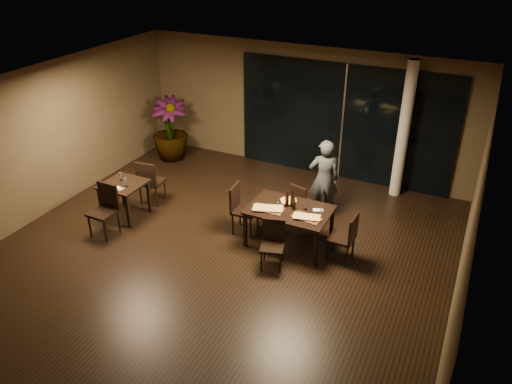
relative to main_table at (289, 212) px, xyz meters
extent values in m
plane|color=black|center=(-1.00, -0.80, -0.68)|extent=(8.00, 8.00, 0.00)
cube|color=#4D3F29|center=(-1.00, 3.25, 0.82)|extent=(8.00, 0.10, 3.00)
cube|color=#4D3F29|center=(-1.00, -4.85, 0.82)|extent=(8.00, 0.10, 3.00)
cube|color=#4D3F29|center=(-5.05, -0.80, 0.82)|extent=(0.10, 8.00, 3.00)
cube|color=#4D3F29|center=(3.05, -0.80, 0.82)|extent=(0.10, 8.00, 3.00)
cube|color=silver|center=(-1.00, -0.80, 2.34)|extent=(8.00, 8.00, 0.04)
cube|color=black|center=(0.00, 3.16, 0.67)|extent=(5.00, 0.06, 2.70)
cylinder|color=silver|center=(1.40, 2.85, 0.82)|extent=(0.24, 0.24, 3.00)
cube|color=black|center=(0.00, 0.00, 0.05)|extent=(1.50, 1.00, 0.04)
cube|color=black|center=(-0.69, -0.44, -0.32)|extent=(0.06, 0.06, 0.71)
cube|color=black|center=(0.69, -0.44, -0.32)|extent=(0.06, 0.06, 0.71)
cube|color=black|center=(-0.69, 0.44, -0.32)|extent=(0.06, 0.06, 0.71)
cube|color=black|center=(0.69, 0.44, -0.32)|extent=(0.06, 0.06, 0.71)
cube|color=black|center=(-3.40, -0.50, 0.05)|extent=(0.80, 0.80, 0.04)
cube|color=black|center=(-3.74, -0.84, -0.32)|extent=(0.06, 0.06, 0.71)
cube|color=black|center=(-3.06, -0.84, -0.32)|extent=(0.06, 0.06, 0.71)
cube|color=black|center=(-3.74, -0.16, -0.32)|extent=(0.06, 0.06, 0.71)
cube|color=black|center=(-3.06, -0.16, -0.32)|extent=(0.06, 0.06, 0.71)
cube|color=black|center=(-0.07, 0.89, -0.27)|extent=(0.49, 0.49, 0.04)
cylinder|color=black|center=(0.13, 1.00, -0.47)|extent=(0.03, 0.03, 0.40)
cylinder|color=black|center=(-0.18, 1.09, -0.47)|extent=(0.03, 0.03, 0.40)
cylinder|color=black|center=(0.04, 0.69, -0.47)|extent=(0.03, 0.03, 0.40)
cylinder|color=black|center=(-0.26, 0.78, -0.47)|extent=(0.03, 0.03, 0.40)
cube|color=black|center=(-0.11, 0.72, -0.05)|extent=(0.39, 0.14, 0.45)
cube|color=black|center=(0.01, -0.80, -0.27)|extent=(0.49, 0.49, 0.05)
cylinder|color=black|center=(-0.10, -1.00, -0.47)|extent=(0.03, 0.03, 0.41)
cylinder|color=black|center=(0.22, -0.91, -0.47)|extent=(0.03, 0.03, 0.41)
cylinder|color=black|center=(-0.19, -0.68, -0.47)|extent=(0.03, 0.03, 0.41)
cylinder|color=black|center=(0.13, -0.59, -0.47)|extent=(0.03, 0.03, 0.41)
cube|color=black|center=(-0.04, -0.62, -0.04)|extent=(0.40, 0.14, 0.45)
cube|color=black|center=(-0.92, 0.02, -0.21)|extent=(0.49, 0.49, 0.05)
cylinder|color=black|center=(-0.72, -0.15, -0.44)|extent=(0.04, 0.04, 0.47)
cylinder|color=black|center=(-0.75, 0.22, -0.44)|extent=(0.04, 0.04, 0.47)
cylinder|color=black|center=(-1.09, -0.18, -0.44)|extent=(0.04, 0.04, 0.47)
cylinder|color=black|center=(-1.13, 0.19, -0.44)|extent=(0.04, 0.04, 0.47)
cube|color=black|center=(-1.13, 0.00, 0.05)|extent=(0.08, 0.46, 0.52)
cube|color=black|center=(1.03, -0.06, -0.23)|extent=(0.45, 0.45, 0.05)
cylinder|color=black|center=(0.86, 0.13, -0.45)|extent=(0.04, 0.04, 0.44)
cylinder|color=black|center=(0.84, -0.23, -0.45)|extent=(0.04, 0.04, 0.44)
cylinder|color=black|center=(1.21, 0.11, -0.45)|extent=(0.04, 0.04, 0.44)
cylinder|color=black|center=(1.19, -0.24, -0.45)|extent=(0.04, 0.04, 0.44)
cube|color=black|center=(1.22, -0.07, 0.02)|extent=(0.06, 0.44, 0.49)
cube|color=black|center=(-3.26, 0.23, -0.20)|extent=(0.52, 0.52, 0.05)
cylinder|color=black|center=(-3.09, 0.44, -0.44)|extent=(0.04, 0.04, 0.47)
cylinder|color=black|center=(-3.47, 0.39, -0.44)|extent=(0.04, 0.04, 0.47)
cylinder|color=black|center=(-3.05, 0.06, -0.44)|extent=(0.04, 0.04, 0.47)
cylinder|color=black|center=(-3.42, 0.02, -0.44)|extent=(0.04, 0.04, 0.47)
cube|color=black|center=(-3.23, 0.02, 0.06)|extent=(0.47, 0.10, 0.53)
cube|color=black|center=(-3.33, -1.24, -0.19)|extent=(0.49, 0.49, 0.05)
cylinder|color=black|center=(-3.53, -1.43, -0.43)|extent=(0.04, 0.04, 0.48)
cylinder|color=black|center=(-3.15, -1.44, -0.43)|extent=(0.04, 0.04, 0.48)
cylinder|color=black|center=(-3.52, -1.04, -0.43)|extent=(0.04, 0.04, 0.48)
cylinder|color=black|center=(-3.13, -1.06, -0.43)|extent=(0.04, 0.04, 0.48)
cube|color=black|center=(-3.33, -1.03, 0.07)|extent=(0.47, 0.06, 0.54)
imported|color=#313336|center=(0.23, 1.24, 0.17)|extent=(0.68, 0.58, 1.68)
imported|color=#1D4717|center=(-4.19, 2.32, 0.12)|extent=(1.21, 1.21, 1.58)
cube|color=#442E15|center=(-0.35, -0.19, 0.08)|extent=(0.58, 0.31, 0.01)
cube|color=#4B2A18|center=(0.40, -0.17, 0.08)|extent=(0.57, 0.35, 0.01)
cylinder|color=#B12C13|center=(-0.13, 0.26, 0.08)|extent=(0.31, 0.31, 0.01)
cylinder|color=white|center=(-0.22, 0.04, 0.12)|extent=(0.08, 0.08, 0.10)
cylinder|color=white|center=(0.26, 0.13, 0.12)|extent=(0.07, 0.07, 0.09)
cube|color=white|center=(0.52, -0.13, 0.08)|extent=(0.19, 0.13, 0.01)
cube|color=silver|center=(0.49, 0.17, 0.08)|extent=(0.20, 0.16, 0.01)
cube|color=white|center=(-3.33, -0.72, 0.08)|extent=(0.21, 0.16, 0.01)
camera|label=1|loc=(2.84, -7.35, 4.67)|focal=35.00mm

